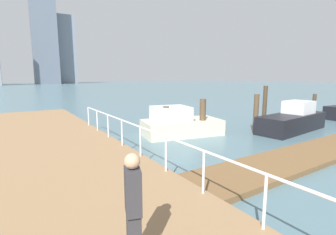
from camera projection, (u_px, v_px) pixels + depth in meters
ground_plane at (147, 130)px, 15.03m from camera, size 300.00×300.00×0.00m
floating_dock at (308, 155)px, 9.92m from camera, size 13.04×2.00×0.18m
dock_piling_0 at (265, 105)px, 16.76m from camera, size 0.28×0.28×2.59m
dock_piling_1 at (166, 122)px, 12.85m from camera, size 0.32×0.32×1.68m
dock_piling_2 at (314, 105)px, 20.16m from camera, size 0.28×0.28×1.82m
dock_piling_3 at (203, 117)px, 13.47m from camera, size 0.34×0.34×2.00m
dock_piling_4 at (256, 114)px, 14.04m from camera, size 0.28×0.28×2.22m
moored_boat_3 at (179, 124)px, 13.58m from camera, size 4.59×2.90×1.61m
moored_boat_5 at (293, 120)px, 14.67m from camera, size 5.46×2.18×1.75m
pedestrian_0 at (133, 208)px, 3.56m from camera, size 0.32×0.41×1.72m
skyline_tower_3 at (41, 0)px, 112.72m from camera, size 10.79×8.89×75.77m
skyline_tower_4 at (64, 50)px, 128.64m from camera, size 10.17×12.02×33.87m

